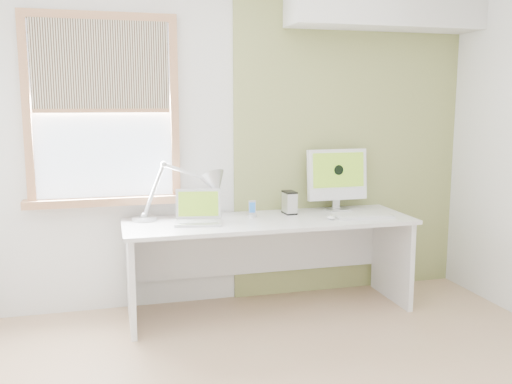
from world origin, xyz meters
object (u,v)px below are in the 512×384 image
object	(u,v)px
imac	(337,176)
external_drive	(289,203)
desk_lamp	(202,188)
laptop	(198,214)
desk	(267,242)

from	to	relation	value
imac	external_drive	bearing A→B (deg)	-170.88
external_drive	desk_lamp	bearing A→B (deg)	178.31
laptop	imac	world-z (taller)	imac
desk_lamp	imac	xyz separation A→B (m)	(1.14, 0.05, 0.05)
desk_lamp	external_drive	size ratio (longest dim) A/B	4.32
desk	laptop	world-z (taller)	laptop
desk_lamp	laptop	bearing A→B (deg)	-109.43
external_drive	laptop	bearing A→B (deg)	-169.99
desk	laptop	distance (m)	0.60
external_drive	imac	xyz separation A→B (m)	(0.43, 0.07, 0.19)
desk_lamp	external_drive	bearing A→B (deg)	-1.69
laptop	external_drive	distance (m)	0.77
desk_lamp	external_drive	distance (m)	0.72
desk	laptop	size ratio (longest dim) A/B	5.76
imac	desk_lamp	bearing A→B (deg)	-177.53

